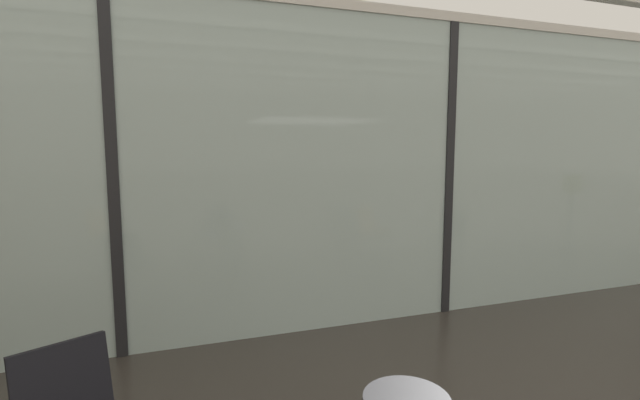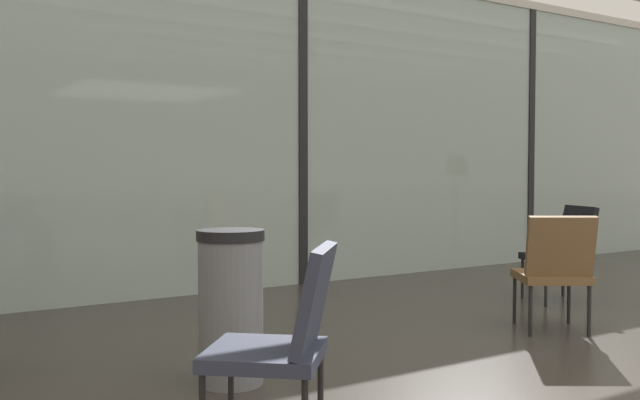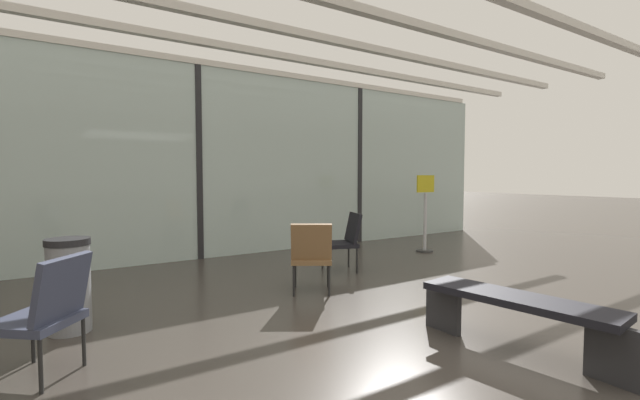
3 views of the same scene
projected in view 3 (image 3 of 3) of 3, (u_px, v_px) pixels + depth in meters
name	position (u px, v px, depth m)	size (l,w,h in m)	color
ground_plane	(433.00, 374.00, 3.08)	(60.00, 60.00, 0.00)	#38332D
glass_curtain_wall	(199.00, 163.00, 7.30)	(14.00, 0.08, 3.30)	#A3B7B2
window_mullion_1	(199.00, 163.00, 7.30)	(0.10, 0.12, 3.30)	black
window_mullion_2	(359.00, 166.00, 9.24)	(0.10, 0.12, 3.30)	black
parked_airplane	(209.00, 155.00, 11.69)	(12.92, 4.01, 4.01)	silver
lounge_chair_1	(345.00, 238.00, 6.42)	(0.66, 0.63, 0.87)	black
lounge_chair_2	(46.00, 309.00, 2.99)	(0.71, 0.71, 0.87)	#33384C
lounge_chair_4	(312.00, 253.00, 5.16)	(0.69, 0.70, 0.87)	brown
waiting_bench	(516.00, 309.00, 3.42)	(0.58, 1.69, 0.47)	black
trash_bin	(69.00, 285.00, 3.89)	(0.38, 0.38, 0.86)	slate
info_sign	(425.00, 216.00, 8.03)	(0.44, 0.32, 1.44)	#333333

